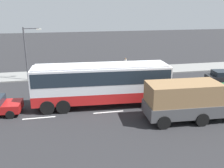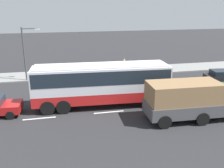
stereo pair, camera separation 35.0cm
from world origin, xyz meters
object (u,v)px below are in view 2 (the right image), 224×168
(cargo_truck, at_px, (196,99))
(car_black_sedan, at_px, (224,76))
(coach_bus, at_px, (102,81))
(street_lamp, at_px, (26,50))
(pedestrian_near_curb, at_px, (124,63))

(cargo_truck, distance_m, car_black_sedan, 10.63)
(coach_bus, relative_size, street_lamp, 1.96)
(car_black_sedan, height_order, pedestrian_near_curb, pedestrian_near_curb)
(car_black_sedan, distance_m, pedestrian_near_curb, 11.61)
(cargo_truck, relative_size, pedestrian_near_curb, 4.94)
(cargo_truck, xyz_separation_m, street_lamp, (-12.86, 12.70, 1.98))
(pedestrian_near_curb, bearing_deg, street_lamp, 158.93)
(pedestrian_near_curb, distance_m, street_lamp, 11.76)
(coach_bus, relative_size, car_black_sedan, 2.67)
(car_black_sedan, xyz_separation_m, street_lamp, (-20.50, 5.36, 2.75))
(coach_bus, height_order, cargo_truck, coach_bus)
(coach_bus, height_order, car_black_sedan, coach_bus)
(car_black_sedan, bearing_deg, street_lamp, 172.45)
(cargo_truck, height_order, car_black_sedan, cargo_truck)
(coach_bus, xyz_separation_m, cargo_truck, (6.25, -3.97, -0.63))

